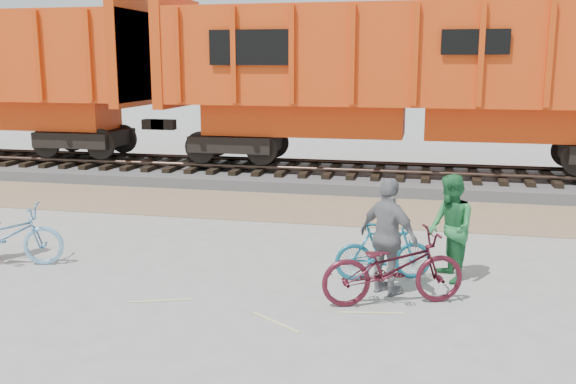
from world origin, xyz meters
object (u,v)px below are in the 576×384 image
bicycle_blue (3,236)px  person_woman (389,237)px  bicycle_maroon (393,268)px  person_man (450,228)px  bicycle_teal (384,251)px  hopper_car_center (416,76)px

bicycle_blue → person_woman: 6.37m
bicycle_maroon → person_man: size_ratio=1.21×
bicycle_blue → bicycle_maroon: 6.47m
bicycle_teal → bicycle_maroon: 1.04m
person_woman → bicycle_blue: bearing=35.8°
bicycle_maroon → hopper_car_center: bearing=-20.5°
bicycle_blue → bicycle_teal: (6.26, 0.67, -0.05)m
bicycle_blue → person_woman: person_woman is taller
person_man → person_woman: person_woman is taller
hopper_car_center → bicycle_teal: hopper_car_center is taller
hopper_car_center → bicycle_blue: (-6.45, -8.83, -2.49)m
bicycle_teal → person_woman: person_woman is taller
bicycle_maroon → person_woman: 0.53m
bicycle_teal → hopper_car_center: bearing=-18.7°
person_man → hopper_car_center: bearing=165.5°
hopper_car_center → person_woman: bearing=-90.6°
bicycle_blue → person_man: (7.26, 0.87, 0.33)m
bicycle_blue → bicycle_maroon: (6.46, -0.35, 0.02)m
person_man → bicycle_maroon: bearing=-53.4°
bicycle_maroon → person_man: bearing=-53.7°
hopper_car_center → person_woman: hopper_car_center is taller
bicycle_blue → person_woman: bearing=-108.5°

